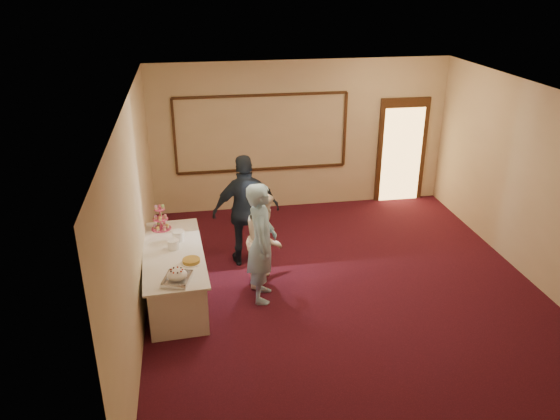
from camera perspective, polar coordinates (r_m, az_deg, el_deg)
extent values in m
plane|color=#320B17|center=(8.56, 6.87, -8.51)|extent=(7.00, 7.00, 0.00)
cube|color=beige|center=(11.07, 2.20, 7.75)|extent=(6.00, 0.04, 3.00)
cube|color=beige|center=(5.07, 19.06, -14.59)|extent=(6.00, 0.04, 3.00)
cube|color=beige|center=(7.59, -14.85, -0.72)|extent=(0.04, 7.00, 3.00)
cube|color=beige|center=(9.17, 25.66, 1.94)|extent=(0.04, 7.00, 3.00)
cube|color=white|center=(7.42, 8.01, 11.52)|extent=(6.00, 7.00, 0.04)
cube|color=#32200F|center=(11.11, -1.87, 4.30)|extent=(3.40, 0.04, 0.05)
cube|color=#32200F|center=(10.70, -1.98, 11.89)|extent=(3.40, 0.04, 0.05)
cube|color=#32200F|center=(10.79, -10.98, 7.47)|extent=(0.05, 0.04, 1.50)
cube|color=#32200F|center=(11.23, 6.79, 8.37)|extent=(0.05, 0.04, 1.50)
cube|color=#32200F|center=(11.76, 12.58, 6.13)|extent=(1.05, 0.06, 2.20)
cube|color=#FFBF66|center=(11.77, 12.59, 5.62)|extent=(0.85, 0.02, 2.00)
cube|color=silver|center=(8.34, -10.91, -6.76)|extent=(0.89, 2.17, 0.74)
cube|color=silver|center=(8.15, -11.11, -4.42)|extent=(0.99, 2.29, 0.03)
cube|color=silver|center=(7.40, -10.67, -7.20)|extent=(0.42, 0.48, 0.04)
ellipsoid|color=silver|center=(7.36, -10.72, -6.67)|extent=(0.27, 0.27, 0.12)
cube|color=silver|center=(7.49, -9.99, -6.53)|extent=(0.08, 0.29, 0.01)
cylinder|color=#CD4178|center=(8.81, -12.39, -0.71)|extent=(0.02, 0.02, 0.42)
cylinder|color=#CD4178|center=(8.89, -12.28, -1.90)|extent=(0.31, 0.31, 0.01)
cylinder|color=#CD4178|center=(8.82, -12.37, -0.92)|extent=(0.24, 0.24, 0.01)
cylinder|color=#CD4178|center=(8.76, -12.47, 0.07)|extent=(0.17, 0.17, 0.01)
cylinder|color=white|center=(8.20, -11.07, -3.59)|extent=(0.16, 0.16, 0.13)
cylinder|color=white|center=(8.17, -11.11, -3.15)|extent=(0.17, 0.17, 0.01)
cylinder|color=white|center=(8.44, -10.56, -2.68)|extent=(0.18, 0.18, 0.15)
cylinder|color=white|center=(8.41, -10.60, -2.21)|extent=(0.19, 0.19, 0.01)
cylinder|color=white|center=(7.81, -9.24, -5.43)|extent=(0.29, 0.29, 0.01)
cylinder|color=olive|center=(7.79, -9.25, -5.24)|extent=(0.25, 0.25, 0.05)
imported|color=#96C6EA|center=(7.93, -1.93, -3.44)|extent=(0.54, 0.73, 1.84)
imported|color=white|center=(8.42, -1.64, -2.98)|extent=(0.75, 0.86, 1.51)
imported|color=black|center=(8.93, -3.56, -0.07)|extent=(1.15, 0.56, 1.89)
cube|color=white|center=(8.52, -2.77, 2.48)|extent=(0.07, 0.05, 0.05)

